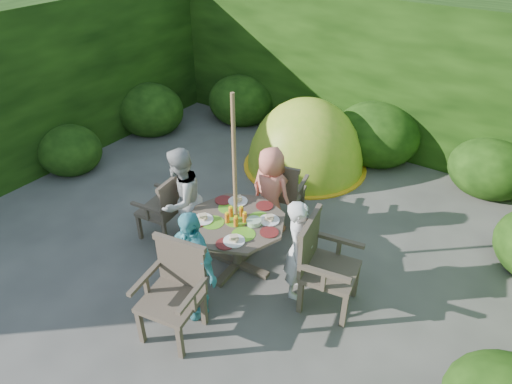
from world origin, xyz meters
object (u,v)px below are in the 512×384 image
Objects in this scene: garden_chair_front at (175,289)px; child_front at (193,264)px; garden_chair_back at (283,191)px; dome_tent at (304,166)px; child_left at (181,200)px; parasol_pole at (235,189)px; child_right at (299,249)px; child_back at (271,192)px; garden_chair_left at (164,207)px; patio_table at (237,228)px; garden_chair_right at (323,263)px.

garden_chair_front is 0.32m from child_front.
garden_chair_back is 0.39× the size of dome_tent.
child_left is at bearing 153.88° from child_front.
dome_tent is at bearing 101.40° from parasol_pole.
child_front is (-0.75, -0.84, 0.04)m from child_right.
child_right is at bearing 63.88° from child_front.
child_left reaches higher than child_right.
garden_chair_back is at bearing -83.12° from child_back.
parasol_pole reaches higher than child_right.
garden_chair_left is 0.98× the size of garden_chair_back.
garden_chair_back is 1.91m from child_front.
child_front is 3.48m from dome_tent.
patio_table is 1.10m from garden_chair_front.
parasol_pole is at bearing 79.56° from garden_chair_back.
garden_chair_front is (1.15, -1.04, 0.06)m from garden_chair_left.
child_front is at bearing 38.92° from child_left.
child_front is at bearing -87.00° from patio_table.
garden_chair_left is 1.55m from garden_chair_front.
patio_table is at bearing 108.60° from child_front.
child_left is 1.10× the size of child_back.
parasol_pole is at bearing 77.49° from child_right.
child_left is at bearing -95.92° from dome_tent.
parasol_pole is 1.78× the size of child_back.
child_front reaches higher than dome_tent.
parasol_pole is 2.14× the size of garden_chair_right.
garden_chair_right is 0.85× the size of child_right.
dome_tent is (-0.57, 3.66, -0.53)m from garden_chair_front.
child_back reaches higher than patio_table.
dome_tent reaches higher than garden_chair_back.
child_left is at bearing 77.49° from child_right.
child_right is (1.90, 0.10, 0.14)m from garden_chair_left.
garden_chair_right reaches higher than patio_table.
child_right is at bearing 85.36° from garden_chair_left.
patio_table is 0.53m from parasol_pole.
garden_chair_left is 0.68× the size of child_front.
garden_chair_front is at bearing 29.74° from child_left.
garden_chair_front is at bearing 79.63° from garden_chair_back.
child_right reaches higher than garden_chair_front.
child_back is 0.53× the size of dome_tent.
child_right reaches higher than garden_chair_back.
parasol_pole reaches higher than patio_table.
garden_chair_front is at bearing 40.35° from garden_chair_left.
parasol_pole is at bearing -78.40° from dome_tent.
garden_chair_front is 0.80× the size of child_back.
patio_table is at bearing 77.42° from child_right.
child_left reaches higher than garden_chair_right.
child_left is at bearing 54.43° from child_back.
child_left is at bearing 84.41° from garden_chair_left.
child_front is (0.10, -1.90, 0.16)m from garden_chair_back.
garden_chair_right reaches higher than garden_chair_back.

